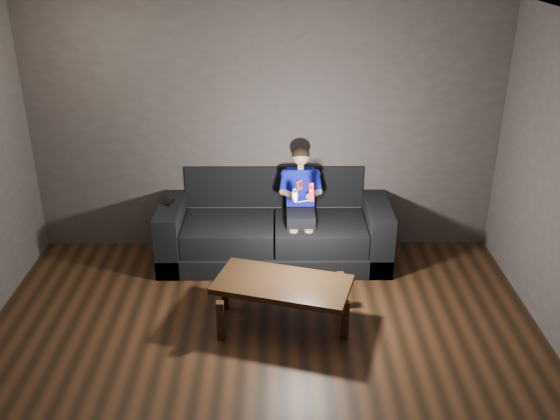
{
  "coord_description": "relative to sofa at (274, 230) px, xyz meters",
  "views": [
    {
      "loc": [
        0.12,
        -3.85,
        3.32
      ],
      "look_at": [
        0.15,
        1.55,
        0.85
      ],
      "focal_mm": 40.0,
      "sensor_mm": 36.0,
      "label": 1
    }
  ],
  "objects": [
    {
      "name": "sofa",
      "position": [
        0.0,
        0.0,
        0.0
      ],
      "size": [
        2.43,
        1.05,
        0.94
      ],
      "color": "black",
      "rests_on": "floor"
    },
    {
      "name": "nunchuk_white",
      "position": [
        0.2,
        -0.49,
        0.62
      ],
      "size": [
        0.08,
        0.1,
        0.15
      ],
      "color": "silver",
      "rests_on": "child"
    },
    {
      "name": "wii_remote_black",
      "position": [
        -1.09,
        -0.09,
        0.37
      ],
      "size": [
        0.07,
        0.15,
        0.03
      ],
      "color": "black",
      "rests_on": "sofa"
    },
    {
      "name": "wii_remote_red",
      "position": [
        0.36,
        -0.49,
        0.65
      ],
      "size": [
        0.06,
        0.08,
        0.19
      ],
      "color": "red",
      "rests_on": "child"
    },
    {
      "name": "back_wall",
      "position": [
        -0.09,
        0.28,
        1.04
      ],
      "size": [
        5.0,
        0.04,
        2.7
      ],
      "primitive_type": "cube",
      "color": "#3B3534",
      "rests_on": "ground"
    },
    {
      "name": "child",
      "position": [
        0.28,
        -0.07,
        0.45
      ],
      "size": [
        0.44,
        0.54,
        1.09
      ],
      "color": "black",
      "rests_on": "sofa"
    },
    {
      "name": "floor",
      "position": [
        -0.09,
        -2.22,
        -0.31
      ],
      "size": [
        5.0,
        5.0,
        0.0
      ],
      "primitive_type": "plane",
      "color": "black",
      "rests_on": "ground"
    },
    {
      "name": "coffee_table",
      "position": [
        0.08,
        -1.3,
        0.07
      ],
      "size": [
        1.31,
        0.91,
        0.43
      ],
      "color": "black",
      "rests_on": "floor"
    },
    {
      "name": "ceiling",
      "position": [
        -0.09,
        -2.22,
        2.39
      ],
      "size": [
        5.0,
        5.0,
        0.02
      ],
      "primitive_type": "cube",
      "color": "silver",
      "rests_on": "back_wall"
    }
  ]
}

